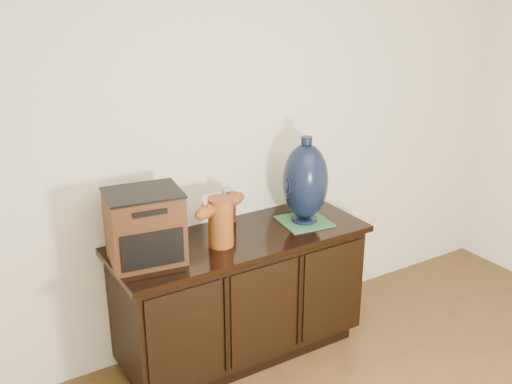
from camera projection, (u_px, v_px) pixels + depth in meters
sideboard at (241, 295)px, 3.44m from camera, size 1.46×0.56×0.75m
terracotta_vessel at (221, 219)px, 3.15m from camera, size 0.38×0.20×0.27m
tv_radio at (145, 227)px, 2.98m from camera, size 0.41×0.35×0.37m
green_mat at (304, 221)px, 3.50m from camera, size 0.30×0.30×0.01m
lamp_base at (305, 182)px, 3.41m from camera, size 0.29×0.29×0.51m
spray_can at (230, 206)px, 3.47m from camera, size 0.07×0.07×0.20m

